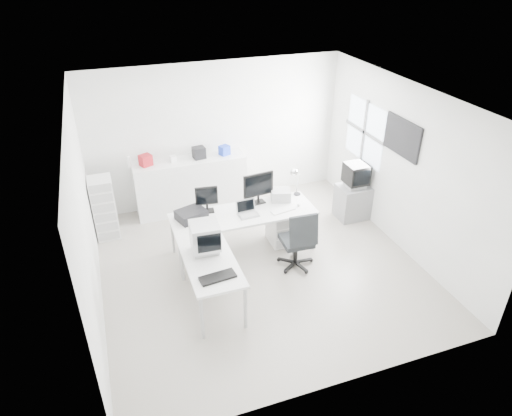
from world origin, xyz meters
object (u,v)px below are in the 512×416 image
object	(u,v)px
drawer_pedestal	(281,227)
filing_cabinet	(104,208)
office_chair	(296,238)
crt_monitor	(205,239)
laser_printer	(281,195)
tv_cabinet	(353,202)
main_desk	(244,232)
lcd_monitor_small	(207,199)
inkjet_printer	(191,215)
crt_tv	(356,176)
lcd_monitor_large	(258,188)
sideboard	(191,185)
side_desk	(212,282)
laptop	(248,210)

from	to	relation	value
drawer_pedestal	filing_cabinet	bearing A→B (deg)	156.78
office_chair	crt_monitor	bearing A→B (deg)	-170.89
laser_printer	office_chair	world-z (taller)	office_chair
crt_monitor	tv_cabinet	bearing A→B (deg)	24.77
main_desk	lcd_monitor_small	world-z (taller)	lcd_monitor_small
drawer_pedestal	inkjet_printer	size ratio (longest dim) A/B	1.34
drawer_pedestal	crt_monitor	world-z (taller)	crt_monitor
crt_tv	lcd_monitor_large	bearing A→B (deg)	-176.03
lcd_monitor_large	sideboard	size ratio (longest dim) A/B	0.26
drawer_pedestal	office_chair	distance (m)	0.76
lcd_monitor_large	tv_cabinet	bearing A→B (deg)	-2.75
sideboard	side_desk	bearing A→B (deg)	-96.67
office_chair	crt_tv	size ratio (longest dim) A/B	2.14
side_desk	filing_cabinet	size ratio (longest dim) A/B	1.24
lcd_monitor_large	crt_tv	xyz separation A→B (m)	(1.98, 0.14, -0.15)
crt_monitor	sideboard	world-z (taller)	crt_monitor
lcd_monitor_small	lcd_monitor_large	bearing A→B (deg)	7.69
office_chair	crt_tv	bearing A→B (deg)	35.25
lcd_monitor_small	tv_cabinet	world-z (taller)	lcd_monitor_small
tv_cabinet	sideboard	distance (m)	3.15
laptop	inkjet_printer	bearing A→B (deg)	163.40
drawer_pedestal	laptop	world-z (taller)	laptop
main_desk	drawer_pedestal	xyz separation A→B (m)	(0.70, 0.05, -0.08)
lcd_monitor_small	office_chair	distance (m)	1.59
sideboard	lcd_monitor_small	bearing A→B (deg)	-91.16
drawer_pedestal	tv_cabinet	xyz separation A→B (m)	(1.63, 0.34, 0.03)
drawer_pedestal	lcd_monitor_large	distance (m)	0.84
main_desk	crt_monitor	xyz separation A→B (m)	(-0.85, -0.85, 0.59)
crt_tv	filing_cabinet	size ratio (longest dim) A/B	0.44
laptop	tv_cabinet	distance (m)	2.39
lcd_monitor_large	filing_cabinet	size ratio (longest dim) A/B	0.50
crt_monitor	lcd_monitor_large	bearing A→B (deg)	46.00
main_desk	crt_monitor	world-z (taller)	crt_monitor
inkjet_printer	lcd_monitor_large	bearing A→B (deg)	-11.48
drawer_pedestal	sideboard	xyz separation A→B (m)	(-1.22, 1.67, 0.23)
inkjet_printer	tv_cabinet	distance (m)	3.23
lcd_monitor_large	laser_printer	bearing A→B (deg)	-11.01
side_desk	drawer_pedestal	world-z (taller)	side_desk
lcd_monitor_small	office_chair	size ratio (longest dim) A/B	0.43
laptop	filing_cabinet	xyz separation A→B (m)	(-2.22, 1.38, -0.29)
main_desk	laser_printer	world-z (taller)	laser_printer
side_desk	crt_monitor	world-z (taller)	crt_monitor
laptop	side_desk	bearing A→B (deg)	-136.06
filing_cabinet	lcd_monitor_large	bearing A→B (deg)	-22.25
laser_printer	sideboard	bearing A→B (deg)	146.41
inkjet_printer	main_desk	bearing A→B (deg)	-25.32
main_desk	inkjet_printer	world-z (taller)	inkjet_printer
main_desk	filing_cabinet	size ratio (longest dim) A/B	2.13
lcd_monitor_large	sideboard	world-z (taller)	lcd_monitor_large
side_desk	lcd_monitor_large	world-z (taller)	lcd_monitor_large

